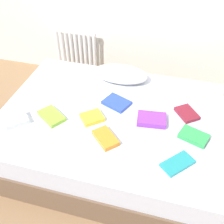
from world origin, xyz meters
TOP-DOWN VIEW (x-y plane):
  - ground_plane at (0.00, 0.00)m, footprint 8.00×8.00m
  - bed at (0.00, 0.00)m, footprint 2.00×1.50m
  - radiator at (-0.80, 1.20)m, footprint 0.54×0.04m
  - pillow at (-0.05, 0.54)m, footprint 0.56×0.30m
  - textbook_lime at (-0.48, -0.18)m, footprint 0.28×0.26m
  - textbook_blue at (0.02, 0.15)m, footprint 0.28×0.25m
  - textbook_purple at (0.37, -0.00)m, footprint 0.26×0.20m
  - textbook_white at (-0.75, -0.32)m, footprint 0.24×0.24m
  - textbook_teal at (0.63, -0.41)m, footprint 0.26×0.27m
  - textbook_yellow at (-0.14, -0.11)m, footprint 0.24×0.23m
  - textbook_green at (0.73, -0.10)m, footprint 0.26×0.21m
  - textbook_orange at (0.05, -0.31)m, footprint 0.26×0.25m
  - textbook_maroon at (0.66, 0.17)m, footprint 0.24×0.25m

SIDE VIEW (x-z plane):
  - ground_plane at x=0.00m, z-range 0.00..0.00m
  - bed at x=0.00m, z-range 0.00..0.50m
  - radiator at x=-0.80m, z-range 0.11..0.65m
  - textbook_teal at x=0.63m, z-range 0.50..0.52m
  - textbook_blue at x=0.02m, z-range 0.50..0.53m
  - textbook_maroon at x=0.66m, z-range 0.50..0.53m
  - textbook_lime at x=-0.48m, z-range 0.50..0.54m
  - textbook_yellow at x=-0.14m, z-range 0.50..0.54m
  - textbook_green at x=0.73m, z-range 0.50..0.54m
  - textbook_orange at x=0.05m, z-range 0.50..0.54m
  - textbook_purple at x=0.37m, z-range 0.50..0.55m
  - textbook_white at x=-0.75m, z-range 0.50..0.55m
  - pillow at x=-0.05m, z-range 0.50..0.64m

